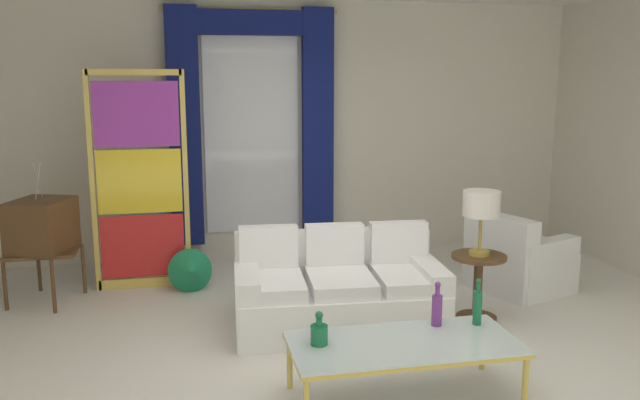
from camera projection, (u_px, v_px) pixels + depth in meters
ground_plane at (340, 352)px, 5.19m from camera, size 16.00×16.00×0.00m
wall_rear at (279, 130)px, 7.84m from camera, size 8.00×0.12×3.00m
curtained_window at (252, 110)px, 7.57m from camera, size 2.00×0.17×2.70m
couch_white_long at (337, 291)px, 5.70m from camera, size 1.82×1.04×0.86m
coffee_table at (404, 346)px, 4.37m from camera, size 1.52×0.70×0.41m
bottle_blue_decanter at (477, 306)px, 4.64m from camera, size 0.06×0.06×0.34m
bottle_crystal_tall at (319, 333)px, 4.30m from camera, size 0.11×0.11×0.23m
bottle_amber_squat at (437, 308)px, 4.62m from camera, size 0.07×0.07×0.32m
vintage_tv at (41, 228)px, 6.20m from camera, size 0.68×0.73×1.35m
armchair_white at (516, 262)px, 6.63m from camera, size 1.05×1.03×0.80m
stained_glass_divider at (140, 186)px, 6.56m from camera, size 0.95×0.05×2.20m
peacock_figurine at (190, 272)px, 6.53m from camera, size 0.44×0.60×0.50m
round_side_table at (478, 281)px, 5.81m from camera, size 0.48×0.48×0.59m
table_lamp_brass at (481, 207)px, 5.68m from camera, size 0.32×0.32×0.57m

